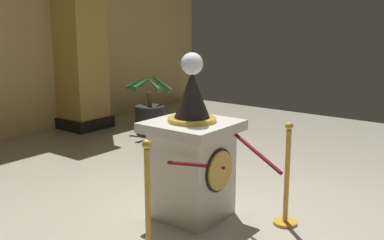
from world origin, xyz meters
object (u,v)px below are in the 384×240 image
Objects in this scene: pedestal_clock at (192,157)px; potted_palm_right at (150,113)px; stanchion_far at (286,189)px; stanchion_near at (148,218)px.

potted_palm_right is (2.42, 2.81, -0.29)m from pedestal_clock.
potted_palm_right reaches higher than stanchion_far.
potted_palm_right is at bearing 49.24° from pedestal_clock.
stanchion_near is at bearing -165.59° from pedestal_clock.
potted_palm_right is at bearing 61.18° from stanchion_far.
stanchion_near is 1.00× the size of stanchion_far.
stanchion_far is 4.19m from potted_palm_right.
potted_palm_right is at bearing 42.34° from stanchion_near.
pedestal_clock is 1.56× the size of potted_palm_right.
pedestal_clock is 3.73m from potted_palm_right.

